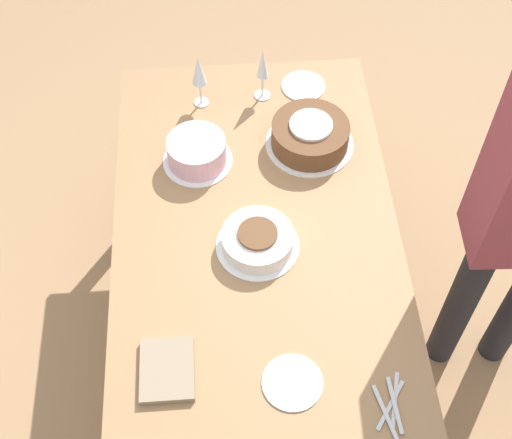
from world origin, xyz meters
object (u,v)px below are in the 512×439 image
(cake_center_white, at_px, (258,240))
(cake_front_chocolate, at_px, (310,135))
(wine_glass_near, at_px, (263,67))
(cake_back_decorated, at_px, (197,152))
(wine_glass_far, at_px, (199,72))

(cake_center_white, relative_size, cake_front_chocolate, 0.86)
(wine_glass_near, bearing_deg, cake_center_white, 174.34)
(cake_back_decorated, bearing_deg, wine_glass_far, -4.20)
(cake_front_chocolate, height_order, cake_back_decorated, cake_front_chocolate)
(cake_center_white, distance_m, cake_front_chocolate, 0.49)
(cake_front_chocolate, bearing_deg, cake_center_white, 153.01)
(cake_front_chocolate, bearing_deg, wine_glass_far, 58.12)
(cake_front_chocolate, relative_size, cake_back_decorated, 1.29)
(wine_glass_near, xyz_separation_m, wine_glass_far, (-0.02, 0.24, 0.01))
(cake_front_chocolate, xyz_separation_m, wine_glass_far, (0.24, 0.39, 0.11))
(cake_back_decorated, height_order, wine_glass_near, wine_glass_near)
(cake_front_chocolate, bearing_deg, cake_back_decorated, 97.25)
(cake_front_chocolate, xyz_separation_m, cake_back_decorated, (-0.05, 0.41, 0.00))
(cake_back_decorated, bearing_deg, cake_center_white, -153.78)
(cake_back_decorated, xyz_separation_m, wine_glass_near, (0.32, -0.26, 0.10))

